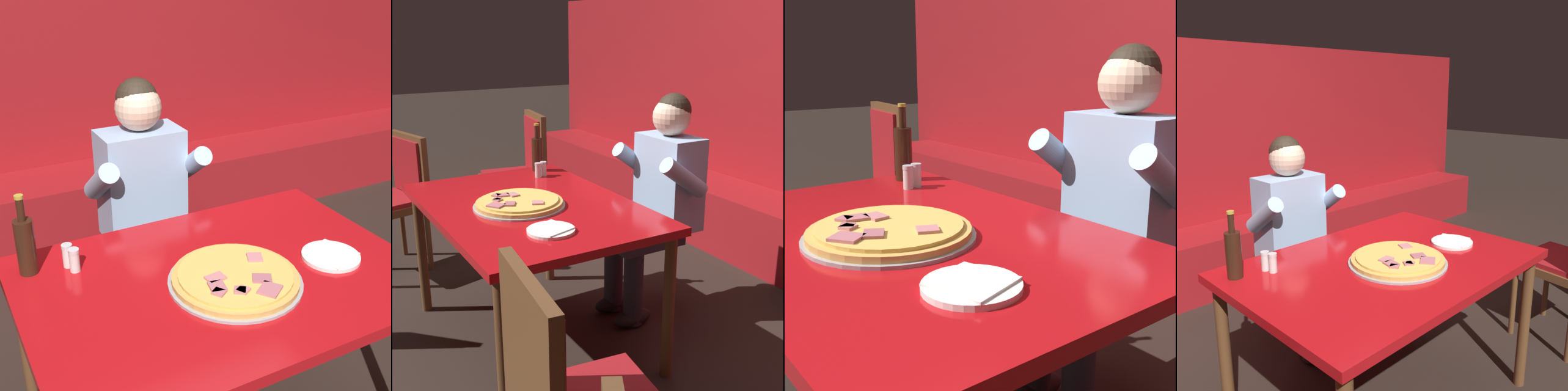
{
  "view_description": "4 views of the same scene",
  "coord_description": "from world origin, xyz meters",
  "views": [
    {
      "loc": [
        -0.81,
        -1.36,
        1.79
      ],
      "look_at": [
        0.08,
        0.35,
        0.91
      ],
      "focal_mm": 50.0,
      "sensor_mm": 36.0,
      "label": 1
    },
    {
      "loc": [
        2.37,
        -1.07,
        1.61
      ],
      "look_at": [
        0.18,
        0.24,
        0.82
      ],
      "focal_mm": 50.0,
      "sensor_mm": 36.0,
      "label": 2
    },
    {
      "loc": [
        1.23,
        -0.7,
        1.22
      ],
      "look_at": [
        -0.09,
        0.31,
        0.81
      ],
      "focal_mm": 50.0,
      "sensor_mm": 36.0,
      "label": 3
    },
    {
      "loc": [
        -1.37,
        -1.28,
        1.55
      ],
      "look_at": [
        0.18,
        0.26,
        1.0
      ],
      "focal_mm": 40.0,
      "sensor_mm": 36.0,
      "label": 4
    }
  ],
  "objects": [
    {
      "name": "booth_bench",
      "position": [
        0.0,
        1.86,
        0.23
      ],
      "size": [
        6.46,
        0.48,
        0.46
      ],
      "primitive_type": "cube",
      "color": "maroon",
      "rests_on": "ground_plane"
    },
    {
      "name": "beer_bottle",
      "position": [
        -0.58,
        0.32,
        0.88
      ],
      "size": [
        0.07,
        0.07,
        0.29
      ],
      "color": "black",
      "rests_on": "main_dining_table"
    },
    {
      "name": "ground_plane",
      "position": [
        0.0,
        0.0,
        0.0
      ],
      "size": [
        24.0,
        24.0,
        0.0
      ],
      "primitive_type": "plane",
      "color": "black"
    },
    {
      "name": "plate_white_paper",
      "position": [
        0.41,
        -0.09,
        0.78
      ],
      "size": [
        0.21,
        0.21,
        0.02
      ],
      "color": "white",
      "rests_on": "main_dining_table"
    },
    {
      "name": "main_dining_table",
      "position": [
        0.0,
        0.0,
        0.69
      ],
      "size": [
        1.35,
        0.94,
        0.77
      ],
      "color": "brown",
      "rests_on": "ground_plane"
    },
    {
      "name": "dining_chair_near_right",
      "position": [
        -1.32,
        -0.39,
        0.55
      ],
      "size": [
        0.53,
        0.53,
        0.93
      ],
      "color": "brown",
      "rests_on": "ground_plane"
    },
    {
      "name": "diner_seated_blue_shirt",
      "position": [
        0.05,
        0.76,
        0.71
      ],
      "size": [
        0.53,
        0.53,
        1.27
      ],
      "color": "black",
      "rests_on": "ground_plane"
    },
    {
      "name": "pizza",
      "position": [
        0.02,
        -0.06,
        0.79
      ],
      "size": [
        0.45,
        0.45,
        0.05
      ],
      "color": "#9E9EA3",
      "rests_on": "main_dining_table"
    },
    {
      "name": "shaker_red_pepper_flakes",
      "position": [
        -0.44,
        0.26,
        0.81
      ],
      "size": [
        0.04,
        0.04,
        0.09
      ],
      "color": "silver",
      "rests_on": "main_dining_table"
    },
    {
      "name": "dining_chair_far_left",
      "position": [
        -1.43,
        0.59,
        0.57
      ],
      "size": [
        0.5,
        0.5,
        0.99
      ],
      "color": "brown",
      "rests_on": "ground_plane"
    },
    {
      "name": "shaker_parmesan",
      "position": [
        -0.45,
        0.3,
        0.81
      ],
      "size": [
        0.04,
        0.04,
        0.09
      ],
      "color": "silver",
      "rests_on": "main_dining_table"
    }
  ]
}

